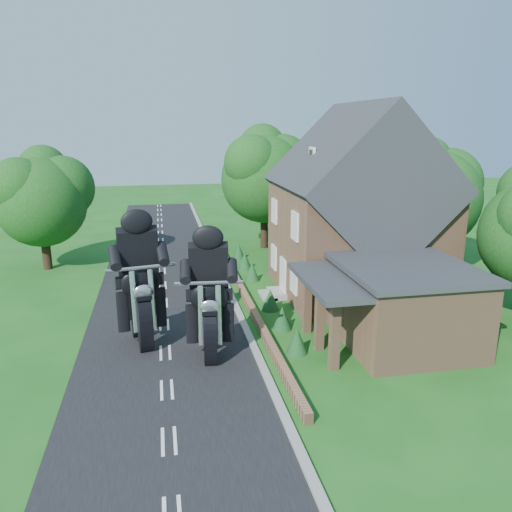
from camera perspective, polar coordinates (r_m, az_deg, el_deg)
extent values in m
plane|color=#175016|center=(21.12, -10.33, -10.86)|extent=(120.00, 120.00, 0.00)
cube|color=black|center=(21.12, -10.33, -10.83)|extent=(7.00, 80.00, 0.02)
cube|color=gray|center=(21.40, -0.37, -10.07)|extent=(0.30, 80.00, 0.12)
cube|color=#93674A|center=(26.00, -1.01, -5.13)|extent=(0.30, 22.00, 0.40)
cube|color=#93674A|center=(27.83, 11.28, 1.93)|extent=(8.00, 8.00, 6.00)
cube|color=#272A2F|center=(27.33, 11.60, 8.07)|extent=(8.48, 8.64, 8.48)
cube|color=#93674A|center=(27.99, 15.86, 14.54)|extent=(0.60, 0.90, 1.60)
cube|color=white|center=(26.32, 6.42, 11.31)|extent=(0.12, 0.80, 0.90)
cube|color=black|center=(26.30, 6.30, 11.31)|extent=(0.04, 0.55, 0.65)
cube|color=white|center=(27.09, 3.08, -2.43)|extent=(0.10, 1.10, 2.10)
cube|color=gray|center=(27.29, 2.36, -4.27)|extent=(0.80, 1.60, 0.30)
cube|color=gray|center=(27.21, 1.33, -4.49)|extent=(0.80, 1.60, 0.15)
cube|color=white|center=(24.89, 4.33, -2.68)|extent=(0.10, 1.10, 1.40)
cube|color=black|center=(24.89, 4.28, -2.69)|extent=(0.04, 0.92, 1.22)
cube|color=white|center=(28.99, 2.05, -0.13)|extent=(0.10, 1.10, 1.40)
cube|color=black|center=(28.99, 2.01, -0.13)|extent=(0.04, 0.92, 1.22)
cube|color=white|center=(24.22, 4.45, 3.42)|extent=(0.10, 1.10, 1.40)
cube|color=black|center=(24.22, 4.40, 3.42)|extent=(0.04, 0.92, 1.22)
cube|color=white|center=(28.42, 2.10, 5.14)|extent=(0.10, 1.10, 1.40)
cube|color=black|center=(28.41, 2.06, 5.14)|extent=(0.04, 0.92, 1.22)
cube|color=#93674A|center=(22.10, 16.51, -5.57)|extent=(5.00, 5.60, 3.20)
cube|color=#272A2F|center=(21.58, 16.84, -1.28)|extent=(5.30, 5.94, 0.24)
cube|color=#272A2F|center=(20.45, 9.03, -2.77)|extent=(2.60, 5.32, 0.22)
cube|color=#93674A|center=(19.21, 8.97, -8.89)|extent=(0.35, 0.35, 2.80)
cube|color=#93674A|center=(20.77, 7.29, -6.96)|extent=(0.35, 0.35, 2.80)
cube|color=#93674A|center=(22.38, 5.86, -5.30)|extent=(0.35, 0.35, 2.80)
cylinder|color=black|center=(32.98, 19.21, 0.70)|extent=(0.56, 0.56, 3.00)
sphere|color=#134213|center=(32.40, 19.68, 6.11)|extent=(6.00, 6.00, 6.00)
sphere|color=#134213|center=(33.50, 21.31, 7.78)|extent=(4.32, 4.32, 4.32)
sphere|color=#134213|center=(30.96, 19.02, 8.05)|extent=(3.72, 3.72, 3.72)
sphere|color=#134213|center=(33.27, 19.10, 10.01)|extent=(3.30, 3.30, 3.30)
cylinder|color=black|center=(38.44, 10.46, 3.65)|extent=(0.56, 0.56, 3.60)
sphere|color=#134213|center=(37.91, 10.73, 9.27)|extent=(7.20, 7.20, 7.20)
sphere|color=#134213|center=(39.11, 12.66, 10.92)|extent=(5.18, 5.18, 5.18)
sphere|color=#134213|center=(36.34, 9.59, 11.37)|extent=(4.46, 4.46, 4.46)
sphere|color=#134213|center=(39.14, 10.26, 13.15)|extent=(3.96, 3.96, 3.96)
cylinder|color=black|center=(37.67, 1.35, 3.52)|extent=(0.56, 0.56, 3.40)
sphere|color=#134213|center=(37.15, 1.38, 8.76)|extent=(6.40, 6.40, 6.40)
sphere|color=#134213|center=(38.01, 3.34, 10.33)|extent=(4.61, 4.61, 4.61)
sphere|color=#134213|center=(35.87, -0.05, 10.60)|extent=(3.97, 3.97, 3.97)
sphere|color=#134213|center=(38.25, 1.13, 12.30)|extent=(3.52, 3.52, 3.52)
cylinder|color=black|center=(34.69, -22.49, 0.89)|extent=(0.56, 0.56, 2.80)
sphere|color=#134213|center=(34.16, -22.97, 5.68)|extent=(5.60, 5.60, 5.60)
sphere|color=#134213|center=(34.36, -20.86, 7.35)|extent=(4.03, 4.03, 4.03)
sphere|color=#134213|center=(33.43, -25.10, 7.23)|extent=(3.47, 3.47, 3.47)
sphere|color=#134213|center=(35.02, -22.77, 9.14)|extent=(3.08, 3.08, 3.08)
cone|color=#133C1B|center=(20.65, 4.71, -9.58)|extent=(0.90, 0.90, 1.10)
cone|color=#133C1B|center=(22.88, 3.02, -7.06)|extent=(0.90, 0.90, 1.10)
cone|color=#133C1B|center=(25.15, 1.64, -4.99)|extent=(0.90, 0.90, 1.10)
cone|color=#133C1B|center=(29.80, -0.46, -1.80)|extent=(0.90, 0.90, 1.10)
cone|color=#133C1B|center=(32.17, -1.27, -0.55)|extent=(0.90, 0.90, 1.10)
cone|color=#133C1B|center=(34.56, -1.98, 0.52)|extent=(0.90, 0.90, 1.10)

